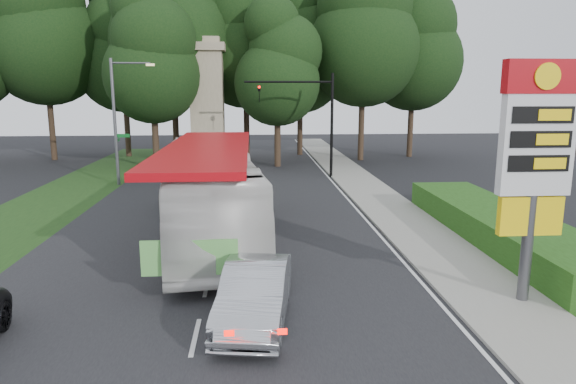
{
  "coord_description": "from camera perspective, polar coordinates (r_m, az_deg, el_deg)",
  "views": [
    {
      "loc": [
        1.48,
        -11.41,
        6.04
      ],
      "look_at": [
        2.83,
        7.86,
        2.2
      ],
      "focal_mm": 32.0,
      "sensor_mm": 36.0,
      "label": 1
    }
  ],
  "objects": [
    {
      "name": "ground",
      "position": [
        13.0,
        -10.51,
        -16.65
      ],
      "size": [
        120.0,
        120.0,
        0.0
      ],
      "primitive_type": "plane",
      "color": "black",
      "rests_on": "ground"
    },
    {
      "name": "road_surface",
      "position": [
        24.22,
        -7.39,
        -3.27
      ],
      "size": [
        14.0,
        80.0,
        0.02
      ],
      "primitive_type": "cube",
      "color": "black",
      "rests_on": "ground"
    },
    {
      "name": "sidewalk_right",
      "position": [
        25.17,
        12.34,
        -2.77
      ],
      "size": [
        3.0,
        80.0,
        0.12
      ],
      "primitive_type": "cube",
      "color": "gray",
      "rests_on": "ground"
    },
    {
      "name": "grass_verge_left",
      "position": [
        31.97,
        -24.0,
        -0.62
      ],
      "size": [
        5.0,
        50.0,
        0.02
      ],
      "primitive_type": "cube",
      "color": "#193814",
      "rests_on": "ground"
    },
    {
      "name": "hedge",
      "position": [
        22.52,
        22.62,
        -3.63
      ],
      "size": [
        3.0,
        14.0,
        1.2
      ],
      "primitive_type": "cube",
      "color": "#204612",
      "rests_on": "ground"
    },
    {
      "name": "gas_station_pylon",
      "position": [
        15.56,
        25.86,
        4.24
      ],
      "size": [
        2.1,
        0.45,
        6.85
      ],
      "color": "#59595E",
      "rests_on": "ground"
    },
    {
      "name": "traffic_signal_mast",
      "position": [
        35.69,
        2.8,
        9.03
      ],
      "size": [
        6.1,
        0.35,
        7.2
      ],
      "color": "black",
      "rests_on": "ground"
    },
    {
      "name": "streetlight_signs",
      "position": [
        34.52,
        -18.38,
        8.02
      ],
      "size": [
        2.75,
        0.98,
        8.0
      ],
      "color": "#59595E",
      "rests_on": "ground"
    },
    {
      "name": "monument",
      "position": [
        41.57,
        -8.93,
        9.82
      ],
      "size": [
        3.0,
        3.0,
        10.05
      ],
      "color": "gray",
      "rests_on": "ground"
    },
    {
      "name": "tree_west_mid",
      "position": [
        49.92,
        -25.62,
        16.68
      ],
      "size": [
        9.8,
        9.8,
        19.25
      ],
      "color": "#2D2116",
      "rests_on": "ground"
    },
    {
      "name": "tree_west_near",
      "position": [
        49.92,
        -17.94,
        15.28
      ],
      "size": [
        8.4,
        8.4,
        16.5
      ],
      "color": "#2D2116",
      "rests_on": "ground"
    },
    {
      "name": "tree_center_left",
      "position": [
        45.28,
        -12.87,
        18.56
      ],
      "size": [
        10.08,
        10.08,
        19.8
      ],
      "color": "#2D2116",
      "rests_on": "ground"
    },
    {
      "name": "tree_center_right",
      "position": [
        46.68,
        -4.79,
        17.33
      ],
      "size": [
        9.24,
        9.24,
        18.15
      ],
      "color": "#2D2116",
      "rests_on": "ground"
    },
    {
      "name": "tree_east_near",
      "position": [
        48.76,
        1.38,
        15.52
      ],
      "size": [
        8.12,
        8.12,
        15.95
      ],
      "color": "#2D2116",
      "rests_on": "ground"
    },
    {
      "name": "tree_east_mid",
      "position": [
        45.73,
        8.45,
        17.8
      ],
      "size": [
        9.52,
        9.52,
        18.7
      ],
      "color": "#2D2116",
      "rests_on": "ground"
    },
    {
      "name": "tree_far_east",
      "position": [
        48.82,
        13.86,
        15.99
      ],
      "size": [
        8.68,
        8.68,
        17.05
      ],
      "color": "#2D2116",
      "rests_on": "ground"
    },
    {
      "name": "tree_monument_left",
      "position": [
        41.19,
        -14.95,
        14.55
      ],
      "size": [
        7.28,
        7.28,
        14.3
      ],
      "color": "#2D2116",
      "rests_on": "ground"
    },
    {
      "name": "tree_monument_right",
      "position": [
        41.01,
        -1.21,
        13.99
      ],
      "size": [
        6.72,
        6.72,
        13.2
      ],
      "color": "#2D2116",
      "rests_on": "ground"
    },
    {
      "name": "transit_bus",
      "position": [
        21.28,
        -8.82,
        -0.06
      ],
      "size": [
        4.91,
        14.08,
        3.84
      ],
      "primitive_type": "imported",
      "rotation": [
        0.0,
        0.0,
        0.12
      ],
      "color": "white",
      "rests_on": "ground"
    },
    {
      "name": "sedan_silver",
      "position": [
        13.83,
        -3.68,
        -11.13
      ],
      "size": [
        2.26,
        4.91,
        1.56
      ],
      "primitive_type": "imported",
      "rotation": [
        0.0,
        0.0,
        -0.13
      ],
      "color": "#AEB0B6",
      "rests_on": "ground"
    }
  ]
}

